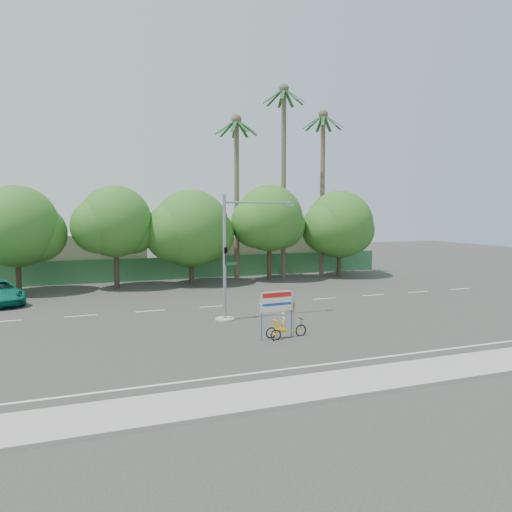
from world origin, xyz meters
name	(u,v)px	position (x,y,z in m)	size (l,w,h in m)	color
ground	(296,332)	(0.00, 0.00, 0.00)	(120.00, 120.00, 0.00)	#33302D
sidewalk_near	(386,377)	(0.00, -7.50, 0.06)	(50.00, 2.40, 0.12)	gray
fence	(193,267)	(0.00, 21.50, 1.00)	(38.00, 0.08, 2.00)	#336B3D
building_left	(74,256)	(-10.00, 26.00, 2.00)	(12.00, 8.00, 4.00)	#C0B698
building_right	(258,252)	(8.00, 26.00, 1.80)	(14.00, 8.00, 3.60)	#C0B698
tree_far_left	(16,229)	(-14.05, 18.00, 4.76)	(7.14, 6.00, 7.96)	#473828
tree_left	(115,224)	(-7.05, 18.00, 5.06)	(6.66, 5.60, 8.07)	#473828
tree_center	(190,231)	(-1.05, 18.00, 4.47)	(7.62, 6.40, 7.85)	#473828
tree_right	(269,221)	(5.95, 18.00, 5.24)	(6.90, 5.80, 8.36)	#473828
tree_far_right	(339,227)	(12.95, 18.00, 4.64)	(7.38, 6.20, 7.94)	#473828
palm_tall	(284,162)	(8.00, 19.50, 10.46)	(3.73, 3.79, 17.45)	#70604C
palm_mid	(323,175)	(12.00, 19.50, 9.40)	(3.73, 3.79, 15.45)	#70604C
palm_short	(237,179)	(3.50, 19.50, 8.86)	(3.73, 3.79, 14.45)	#70604C
traffic_signal	(230,268)	(-2.20, 3.98, 2.92)	(4.72, 1.10, 7.00)	gray
trike_billboard	(281,318)	(-1.20, -0.82, 0.97)	(2.46, 0.59, 2.42)	black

